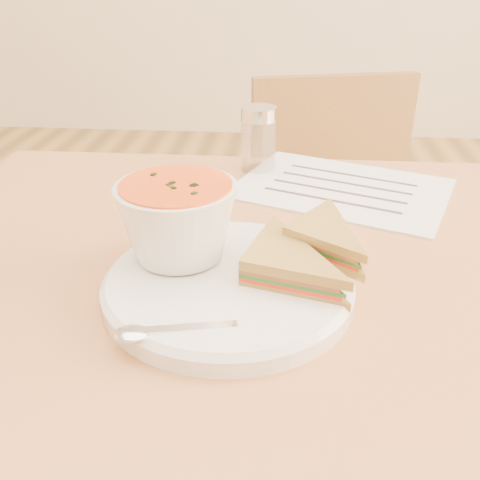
# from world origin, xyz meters

# --- Properties ---
(chair_far) EXTENTS (0.44, 0.44, 0.83)m
(chair_far) POSITION_xyz_m (0.11, 0.52, 0.41)
(chair_far) COLOR brown
(chair_far) RESTS_ON floor
(plate) EXTENTS (0.30, 0.30, 0.02)m
(plate) POSITION_xyz_m (-0.09, -0.06, 0.76)
(plate) COLOR white
(plate) RESTS_ON dining_table
(soup_bowl) EXTENTS (0.13, 0.13, 0.08)m
(soup_bowl) POSITION_xyz_m (-0.14, -0.03, 0.81)
(soup_bowl) COLOR white
(soup_bowl) RESTS_ON plate
(sandwich_half_a) EXTENTS (0.13, 0.13, 0.03)m
(sandwich_half_a) POSITION_xyz_m (-0.08, -0.08, 0.78)
(sandwich_half_a) COLOR #B5903F
(sandwich_half_a) RESTS_ON plate
(sandwich_half_b) EXTENTS (0.13, 0.13, 0.03)m
(sandwich_half_b) POSITION_xyz_m (-0.04, -0.02, 0.79)
(sandwich_half_b) COLOR #B5903F
(sandwich_half_b) RESTS_ON plate
(spoon) EXTENTS (0.16, 0.07, 0.01)m
(spoon) POSITION_xyz_m (-0.11, -0.15, 0.77)
(spoon) COLOR silver
(spoon) RESTS_ON plate
(paper_menu) EXTENTS (0.35, 0.30, 0.00)m
(paper_menu) POSITION_xyz_m (0.05, 0.22, 0.75)
(paper_menu) COLOR white
(paper_menu) RESTS_ON dining_table
(condiment_shaker) EXTENTS (0.06, 0.06, 0.10)m
(condiment_shaker) POSITION_xyz_m (-0.08, 0.29, 0.80)
(condiment_shaker) COLOR silver
(condiment_shaker) RESTS_ON dining_table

